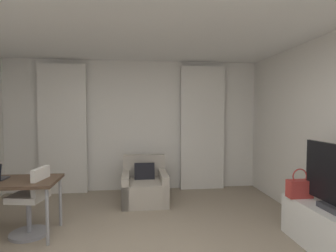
{
  "coord_description": "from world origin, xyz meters",
  "views": [
    {
      "loc": [
        0.04,
        -2.6,
        1.59
      ],
      "look_at": [
        0.49,
        1.37,
        1.38
      ],
      "focal_mm": 29.54,
      "sensor_mm": 36.0,
      "label": 1
    }
  ],
  "objects_px": {
    "armchair": "(145,187)",
    "tv_flatscreen": "(336,180)",
    "handbag_primary": "(299,188)",
    "desk_chair": "(32,205)",
    "tv_console": "(332,232)"
  },
  "relations": [
    {
      "from": "armchair",
      "to": "tv_flatscreen",
      "type": "distance_m",
      "value": 2.97
    },
    {
      "from": "armchair",
      "to": "handbag_primary",
      "type": "relative_size",
      "value": 2.36
    },
    {
      "from": "desk_chair",
      "to": "tv_flatscreen",
      "type": "xyz_separation_m",
      "value": [
        3.49,
        -0.92,
        0.46
      ]
    },
    {
      "from": "desk_chair",
      "to": "tv_console",
      "type": "xyz_separation_m",
      "value": [
        3.49,
        -0.88,
        -0.14
      ]
    },
    {
      "from": "tv_flatscreen",
      "to": "handbag_primary",
      "type": "relative_size",
      "value": 2.72
    },
    {
      "from": "armchair",
      "to": "tv_flatscreen",
      "type": "bearing_deg",
      "value": -46.34
    },
    {
      "from": "tv_console",
      "to": "handbag_primary",
      "type": "xyz_separation_m",
      "value": [
        -0.11,
        0.46,
        0.37
      ]
    },
    {
      "from": "armchair",
      "to": "tv_console",
      "type": "bearing_deg",
      "value": -45.79
    },
    {
      "from": "armchair",
      "to": "handbag_primary",
      "type": "xyz_separation_m",
      "value": [
        1.9,
        -1.61,
        0.37
      ]
    },
    {
      "from": "armchair",
      "to": "tv_console",
      "type": "relative_size",
      "value": 0.66
    },
    {
      "from": "desk_chair",
      "to": "tv_flatscreen",
      "type": "bearing_deg",
      "value": -14.84
    },
    {
      "from": "armchair",
      "to": "handbag_primary",
      "type": "bearing_deg",
      "value": -40.19
    },
    {
      "from": "handbag_primary",
      "to": "tv_flatscreen",
      "type": "bearing_deg",
      "value": -77.95
    },
    {
      "from": "handbag_primary",
      "to": "armchair",
      "type": "bearing_deg",
      "value": 139.81
    },
    {
      "from": "tv_console",
      "to": "tv_flatscreen",
      "type": "relative_size",
      "value": 1.32
    }
  ]
}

